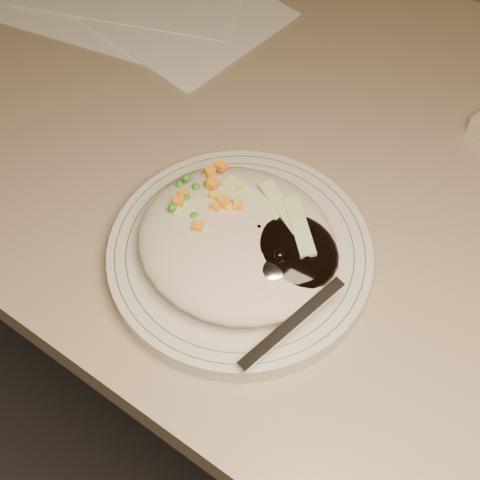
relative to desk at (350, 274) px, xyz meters
The scene contains 4 objects.
desk is the anchor object (origin of this frame).
plate 0.28m from the desk, 107.08° to the right, with size 0.26×0.26×0.02m, color silver.
plate_rim 0.29m from the desk, 107.08° to the right, with size 0.24×0.24×0.00m.
meal 0.30m from the desk, 105.72° to the right, with size 0.21×0.19×0.05m.
Camera 1 is at (0.16, 0.91, 1.29)m, focal length 50.00 mm.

